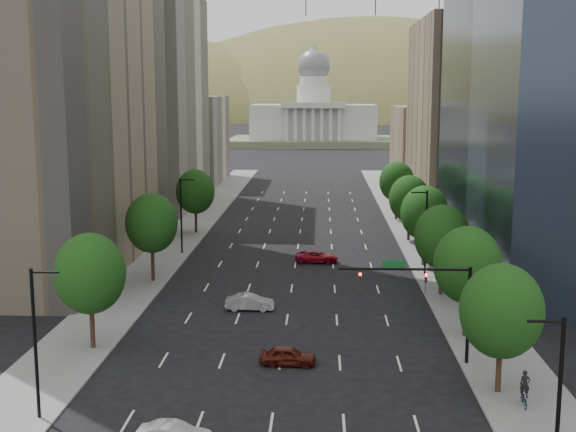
# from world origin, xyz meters

# --- Properties ---
(sidewalk_left) EXTENTS (6.00, 200.00, 0.15)m
(sidewalk_left) POSITION_xyz_m (-15.50, 60.00, 0.07)
(sidewalk_left) COLOR slate
(sidewalk_left) RESTS_ON ground
(sidewalk_right) EXTENTS (6.00, 200.00, 0.15)m
(sidewalk_right) POSITION_xyz_m (15.50, 60.00, 0.07)
(sidewalk_right) COLOR slate
(sidewalk_right) RESTS_ON ground
(midrise_cream_left) EXTENTS (14.00, 30.00, 35.00)m
(midrise_cream_left) POSITION_xyz_m (-25.00, 103.00, 17.50)
(midrise_cream_left) COLOR beige
(midrise_cream_left) RESTS_ON ground
(filler_left) EXTENTS (14.00, 26.00, 18.00)m
(filler_left) POSITION_xyz_m (-25.00, 136.00, 9.00)
(filler_left) COLOR beige
(filler_left) RESTS_ON ground
(parking_tan_right) EXTENTS (14.00, 30.00, 30.00)m
(parking_tan_right) POSITION_xyz_m (25.00, 100.00, 15.00)
(parking_tan_right) COLOR #8C7759
(parking_tan_right) RESTS_ON ground
(filler_right) EXTENTS (14.00, 26.00, 16.00)m
(filler_right) POSITION_xyz_m (25.00, 133.00, 8.00)
(filler_right) COLOR #8C7759
(filler_right) RESTS_ON ground
(tree_right_0) EXTENTS (5.20, 5.20, 8.39)m
(tree_right_0) POSITION_xyz_m (14.00, 25.00, 5.39)
(tree_right_0) COLOR #382316
(tree_right_0) RESTS_ON ground
(tree_right_1) EXTENTS (5.20, 5.20, 8.75)m
(tree_right_1) POSITION_xyz_m (14.00, 36.00, 5.75)
(tree_right_1) COLOR #382316
(tree_right_1) RESTS_ON ground
(tree_right_2) EXTENTS (5.20, 5.20, 8.61)m
(tree_right_2) POSITION_xyz_m (14.00, 48.00, 5.60)
(tree_right_2) COLOR #382316
(tree_right_2) RESTS_ON ground
(tree_right_3) EXTENTS (5.20, 5.20, 8.89)m
(tree_right_3) POSITION_xyz_m (14.00, 60.00, 5.89)
(tree_right_3) COLOR #382316
(tree_right_3) RESTS_ON ground
(tree_right_4) EXTENTS (5.20, 5.20, 8.46)m
(tree_right_4) POSITION_xyz_m (14.00, 74.00, 5.46)
(tree_right_4) COLOR #382316
(tree_right_4) RESTS_ON ground
(tree_right_5) EXTENTS (5.20, 5.20, 8.75)m
(tree_right_5) POSITION_xyz_m (14.00, 90.00, 5.75)
(tree_right_5) COLOR #382316
(tree_right_5) RESTS_ON ground
(tree_left_0) EXTENTS (5.20, 5.20, 8.75)m
(tree_left_0) POSITION_xyz_m (-14.00, 32.00, 5.75)
(tree_left_0) COLOR #382316
(tree_left_0) RESTS_ON ground
(tree_left_1) EXTENTS (5.20, 5.20, 8.97)m
(tree_left_1) POSITION_xyz_m (-14.00, 52.00, 5.96)
(tree_left_1) COLOR #382316
(tree_left_1) RESTS_ON ground
(tree_left_2) EXTENTS (5.20, 5.20, 8.68)m
(tree_left_2) POSITION_xyz_m (-14.00, 78.00, 5.68)
(tree_left_2) COLOR #382316
(tree_left_2) RESTS_ON ground
(streetlight_rs) EXTENTS (1.70, 0.20, 9.00)m
(streetlight_rs) POSITION_xyz_m (13.44, 12.00, 4.84)
(streetlight_rs) COLOR black
(streetlight_rs) RESTS_ON ground
(streetlight_rn) EXTENTS (1.70, 0.20, 9.00)m
(streetlight_rn) POSITION_xyz_m (13.44, 55.00, 4.84)
(streetlight_rn) COLOR black
(streetlight_rn) RESTS_ON ground
(streetlight_ls) EXTENTS (1.70, 0.20, 9.00)m
(streetlight_ls) POSITION_xyz_m (-13.44, 20.00, 4.84)
(streetlight_ls) COLOR black
(streetlight_ls) RESTS_ON ground
(streetlight_ln) EXTENTS (1.70, 0.20, 9.00)m
(streetlight_ln) POSITION_xyz_m (-13.44, 65.00, 4.84)
(streetlight_ln) COLOR black
(streetlight_ln) RESTS_ON ground
(traffic_signal) EXTENTS (9.12, 0.40, 7.38)m
(traffic_signal) POSITION_xyz_m (10.53, 30.00, 5.17)
(traffic_signal) COLOR black
(traffic_signal) RESTS_ON ground
(capitol) EXTENTS (60.00, 40.00, 35.20)m
(capitol) POSITION_xyz_m (0.00, 249.71, 8.58)
(capitol) COLOR #596647
(capitol) RESTS_ON ground
(foothills) EXTENTS (720.00, 413.00, 263.00)m
(foothills) POSITION_xyz_m (34.67, 599.39, -37.78)
(foothills) COLOR olive
(foothills) RESTS_ON ground
(car_maroon) EXTENTS (3.96, 1.66, 1.34)m
(car_maroon) POSITION_xyz_m (0.56, 29.42, 0.67)
(car_maroon) COLOR #47130B
(car_maroon) RESTS_ON ground
(car_silver) EXTENTS (4.26, 1.55, 1.40)m
(car_silver) POSITION_xyz_m (-3.36, 42.57, 0.70)
(car_silver) COLOR #ABABB0
(car_silver) RESTS_ON ground
(car_red_far) EXTENTS (4.80, 2.25, 1.33)m
(car_red_far) POSITION_xyz_m (2.32, 61.35, 0.66)
(car_red_far) COLOR maroon
(car_red_far) RESTS_ON ground
(cyclist) EXTENTS (0.74, 1.72, 2.22)m
(cyclist) POSITION_xyz_m (15.04, 22.78, 0.90)
(cyclist) COLOR black
(cyclist) RESTS_ON sidewalk_right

